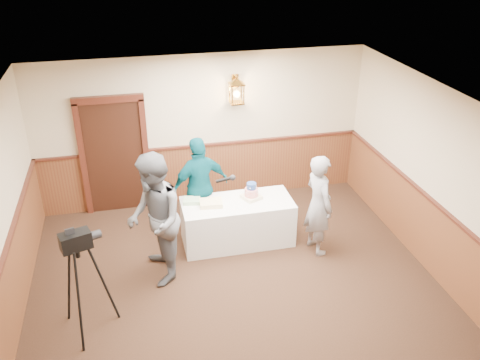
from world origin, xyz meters
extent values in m
plane|color=black|center=(0.00, 0.00, 0.00)|extent=(7.00, 7.00, 0.00)
cube|color=beige|center=(0.00, 3.50, 1.40)|extent=(6.00, 0.02, 2.80)
cube|color=beige|center=(3.00, 0.00, 1.40)|extent=(0.02, 7.00, 2.80)
cube|color=white|center=(0.00, 0.00, 2.80)|extent=(6.00, 7.00, 0.02)
cube|color=brown|center=(0.00, 3.48, 0.55)|extent=(5.98, 0.04, 1.10)
cube|color=brown|center=(-2.98, 0.00, 0.55)|extent=(0.04, 6.98, 1.10)
cube|color=brown|center=(2.98, 0.00, 0.55)|extent=(0.04, 6.98, 1.10)
cube|color=#451C12|center=(0.00, 3.46, 1.12)|extent=(5.98, 0.07, 0.04)
cube|color=black|center=(-1.60, 3.45, 1.05)|extent=(1.00, 0.06, 2.10)
cube|color=silver|center=(0.29, 1.90, 0.38)|extent=(1.80, 0.80, 0.75)
cube|color=beige|center=(0.54, 1.96, 0.78)|extent=(0.36, 0.36, 0.05)
cylinder|color=red|center=(0.54, 1.96, 0.87)|extent=(0.22, 0.22, 0.13)
cylinder|color=navy|center=(0.54, 1.96, 0.98)|extent=(0.15, 0.15, 0.10)
cube|color=#EBDA8C|center=(-0.15, 1.89, 0.79)|extent=(0.38, 0.30, 0.07)
cube|color=#A3CD91|center=(-0.43, 2.05, 0.78)|extent=(0.31, 0.26, 0.06)
imported|color=#56585E|center=(-1.08, 1.22, 1.01)|extent=(0.82, 1.02, 2.01)
cylinder|color=black|center=(-0.08, 1.16, 1.56)|extent=(0.23, 0.07, 0.09)
sphere|color=black|center=(0.05, 1.15, 1.59)|extent=(0.08, 0.08, 0.08)
imported|color=gray|center=(1.48, 1.37, 0.84)|extent=(0.52, 0.68, 1.68)
imported|color=#084F5B|center=(-0.25, 2.33, 0.87)|extent=(1.10, 0.71, 1.75)
cube|color=black|center=(-2.06, 0.33, 1.39)|extent=(0.41, 0.31, 0.22)
cylinder|color=black|center=(-1.84, 0.41, 1.39)|extent=(0.17, 0.15, 0.11)
camera|label=1|loc=(-1.29, -5.07, 4.83)|focal=38.00mm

